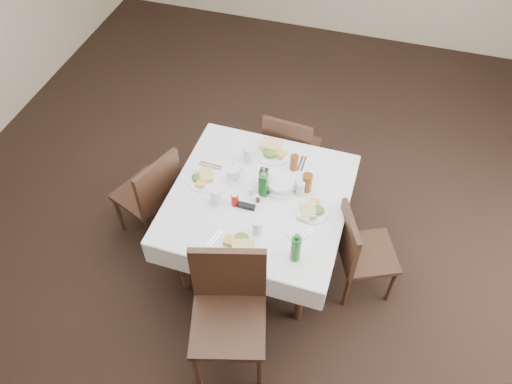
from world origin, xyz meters
TOP-DOWN VIEW (x-y plane):
  - ground_plane at (0.00, 0.00)m, footprint 7.00×7.00m
  - room_shell at (0.00, 0.00)m, footprint 6.04×7.04m
  - dining_table at (0.04, -0.11)m, footprint 1.32×1.32m
  - chair_north at (0.09, 0.69)m, footprint 0.47×0.47m
  - chair_south at (0.07, -0.92)m, footprint 0.61×0.61m
  - chair_east at (0.83, -0.17)m, footprint 0.54×0.54m
  - chair_west at (-0.84, -0.13)m, footprint 0.57×0.57m
  - meal_north at (0.02, 0.36)m, footprint 0.30×0.30m
  - meal_south at (0.04, -0.58)m, footprint 0.29×0.29m
  - meal_east at (0.45, -0.14)m, footprint 0.25×0.25m
  - meal_west at (-0.41, -0.08)m, footprint 0.24×0.24m
  - side_plate_a at (-0.19, 0.21)m, footprint 0.17×0.17m
  - side_plate_b at (0.39, -0.34)m, footprint 0.17×0.17m
  - water_n at (-0.14, 0.20)m, footprint 0.08×0.08m
  - water_s at (0.13, -0.43)m, footprint 0.07×0.07m
  - water_e at (0.32, 0.00)m, footprint 0.06×0.06m
  - water_w at (-0.24, -0.26)m, footprint 0.08×0.08m
  - iced_tea_a at (0.22, 0.24)m, footprint 0.06×0.06m
  - iced_tea_b at (0.36, 0.05)m, footprint 0.08×0.08m
  - bread_basket at (0.17, 0.02)m, footprint 0.24×0.24m
  - oil_cruet_dark at (0.05, -0.01)m, footprint 0.06×0.06m
  - oil_cruet_green at (0.07, -0.08)m, footprint 0.06×0.06m
  - ketchup_bottle at (-0.10, -0.23)m, footprint 0.05×0.05m
  - salt_shaker at (-0.02, -0.11)m, footprint 0.03×0.03m
  - pepper_shaker at (0.05, -0.16)m, footprint 0.03×0.03m
  - coffee_mug at (-0.19, 0.01)m, footprint 0.15×0.15m
  - sunglasses at (-0.02, -0.24)m, footprint 0.13×0.04m
  - green_bottle at (0.42, -0.56)m, footprint 0.07×0.07m
  - sugar_caddy at (0.41, -0.23)m, footprint 0.10×0.07m
  - cutlery_n at (0.27, 0.30)m, footprint 0.04×0.16m
  - cutlery_s at (-0.14, -0.56)m, footprint 0.08×0.16m
  - cutlery_e at (0.42, -0.30)m, footprint 0.17×0.10m
  - cutlery_w at (-0.41, 0.08)m, footprint 0.19×0.05m

SIDE VIEW (x-z plane):
  - ground_plane at x=0.00m, z-range 0.00..0.00m
  - chair_east at x=0.83m, z-range 0.06..0.93m
  - chair_north at x=0.09m, z-range 0.06..0.97m
  - chair_west at x=-0.84m, z-range 0.07..0.99m
  - chair_south at x=0.07m, z-range 0.07..1.11m
  - dining_table at x=0.04m, z-range 0.30..1.06m
  - cutlery_s at x=-0.14m, z-range 0.76..0.77m
  - cutlery_n at x=0.27m, z-range 0.76..0.77m
  - cutlery_e at x=0.42m, z-range 0.76..0.77m
  - cutlery_w at x=-0.41m, z-range 0.76..0.77m
  - side_plate_b at x=0.39m, z-range 0.76..0.77m
  - side_plate_a at x=-0.19m, z-range 0.76..0.78m
  - sunglasses at x=-0.02m, z-range 0.76..0.79m
  - meal_west at x=-0.41m, z-range 0.76..0.81m
  - meal_east at x=0.45m, z-range 0.76..0.81m
  - sugar_caddy at x=0.41m, z-range 0.76..0.81m
  - meal_south at x=0.04m, z-range 0.76..0.82m
  - meal_north at x=0.02m, z-range 0.75..0.82m
  - salt_shaker at x=-0.02m, z-range 0.76..0.83m
  - pepper_shaker at x=0.05m, z-range 0.76..0.83m
  - bread_basket at x=0.17m, z-range 0.76..0.84m
  - coffee_mug at x=-0.19m, z-range 0.76..0.86m
  - ketchup_bottle at x=-0.10m, z-range 0.76..0.87m
  - water_e at x=0.32m, z-range 0.76..0.88m
  - water_s at x=0.13m, z-range 0.76..0.89m
  - iced_tea_a at x=0.22m, z-range 0.76..0.90m
  - water_w at x=-0.24m, z-range 0.76..0.90m
  - water_n at x=-0.14m, z-range 0.76..0.91m
  - iced_tea_b at x=0.36m, z-range 0.76..0.92m
  - oil_cruet_dark at x=0.05m, z-range 0.75..0.98m
  - oil_cruet_green at x=0.07m, z-range 0.74..1.00m
  - green_bottle at x=0.42m, z-range 0.75..1.00m
  - room_shell at x=0.00m, z-range 0.31..3.11m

